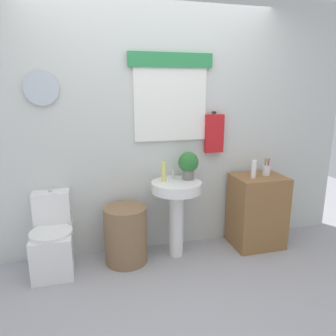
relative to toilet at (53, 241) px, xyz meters
The scene contains 11 objects.
ground_plane 1.38m from the toilet, 40.81° to the right, with size 8.00×8.00×0.00m, color #A3A3A8.
back_wall 1.47m from the toilet, 14.49° to the left, with size 4.40×0.18×2.60m.
toilet is the anchor object (origin of this frame).
laundry_hamper 0.68m from the toilet, ahead, with size 0.42×0.42×0.57m, color #846647.
pedestal_sink 1.24m from the toilet, ahead, with size 0.50×0.50×0.79m.
faucet 1.33m from the toilet, ahead, with size 0.03×0.03×0.10m, color silver.
wooden_cabinet 2.12m from the toilet, ahead, with size 0.54×0.44×0.79m, color olive.
soap_bottle 1.24m from the toilet, ahead, with size 0.05×0.05×0.19m, color #DBD166.
potted_plant 1.50m from the toilet, ahead, with size 0.21×0.21×0.28m.
lotion_bottle 2.11m from the toilet, ahead, with size 0.05×0.05×0.19m, color white.
toothbrush_cup 2.28m from the toilet, ahead, with size 0.08×0.08×0.19m.
Camera 1 is at (-0.66, -2.03, 1.68)m, focal length 33.70 mm.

